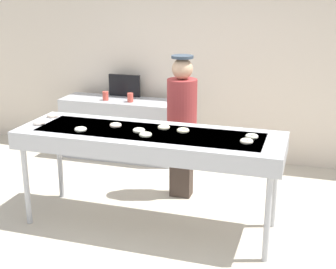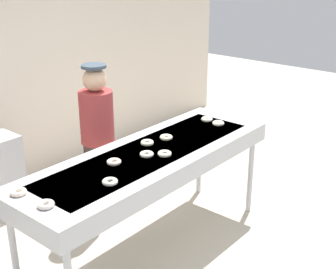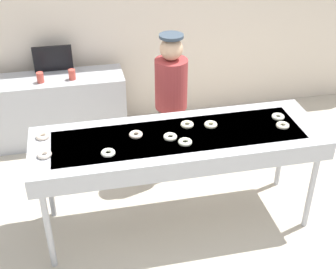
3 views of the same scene
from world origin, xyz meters
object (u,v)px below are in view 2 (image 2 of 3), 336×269
(worker_baker, at_px, (98,134))
(sugar_donut_1, at_px, (165,154))
(fryer_conveyor, at_px, (150,161))
(sugar_donut_3, at_px, (166,137))
(sugar_donut_6, at_px, (18,192))
(sugar_donut_8, at_px, (218,123))
(sugar_donut_9, at_px, (207,119))
(sugar_donut_7, at_px, (46,204))
(sugar_donut_5, at_px, (114,162))
(sugar_donut_0, at_px, (110,182))
(sugar_donut_4, at_px, (147,143))
(sugar_donut_2, at_px, (147,154))

(worker_baker, bearing_deg, sugar_donut_1, 95.45)
(fryer_conveyor, bearing_deg, sugar_donut_3, 14.57)
(sugar_donut_6, height_order, sugar_donut_8, same)
(sugar_donut_9, height_order, worker_baker, worker_baker)
(sugar_donut_3, relative_size, sugar_donut_6, 1.00)
(sugar_donut_8, bearing_deg, fryer_conveyor, 175.86)
(sugar_donut_3, bearing_deg, sugar_donut_7, -173.33)
(sugar_donut_5, relative_size, worker_baker, 0.07)
(fryer_conveyor, relative_size, sugar_donut_9, 21.72)
(sugar_donut_0, relative_size, sugar_donut_4, 1.00)
(sugar_donut_7, distance_m, sugar_donut_8, 2.12)
(fryer_conveyor, distance_m, sugar_donut_9, 0.99)
(sugar_donut_8, relative_size, sugar_donut_9, 1.00)
(sugar_donut_0, xyz_separation_m, sugar_donut_6, (-0.54, 0.39, 0.00))
(sugar_donut_1, distance_m, sugar_donut_9, 0.99)
(fryer_conveyor, distance_m, sugar_donut_4, 0.20)
(sugar_donut_7, bearing_deg, sugar_donut_1, -3.03)
(sugar_donut_6, xyz_separation_m, sugar_donut_8, (2.14, -0.28, 0.00))
(sugar_donut_3, xyz_separation_m, sugar_donut_6, (-1.50, 0.13, 0.00))
(sugar_donut_2, xyz_separation_m, worker_baker, (0.20, 0.84, -0.08))
(sugar_donut_2, relative_size, sugar_donut_4, 1.00)
(sugar_donut_1, distance_m, sugar_donut_6, 1.25)
(fryer_conveyor, xyz_separation_m, sugar_donut_6, (-1.18, 0.21, 0.11))
(fryer_conveyor, height_order, sugar_donut_3, sugar_donut_3)
(sugar_donut_9, bearing_deg, worker_baker, 140.83)
(fryer_conveyor, distance_m, sugar_donut_3, 0.35)
(sugar_donut_4, distance_m, worker_baker, 0.68)
(sugar_donut_6, relative_size, worker_baker, 0.07)
(sugar_donut_1, relative_size, sugar_donut_9, 1.00)
(sugar_donut_1, bearing_deg, sugar_donut_7, 176.97)
(sugar_donut_5, xyz_separation_m, sugar_donut_9, (1.36, 0.03, 0.00))
(sugar_donut_6, distance_m, sugar_donut_7, 0.30)
(fryer_conveyor, relative_size, sugar_donut_5, 21.72)
(sugar_donut_4, bearing_deg, sugar_donut_5, -171.47)
(sugar_donut_9, relative_size, worker_baker, 0.07)
(fryer_conveyor, height_order, sugar_donut_6, sugar_donut_6)
(sugar_donut_7, xyz_separation_m, sugar_donut_9, (2.14, 0.18, 0.00))
(sugar_donut_2, distance_m, sugar_donut_6, 1.12)
(sugar_donut_2, xyz_separation_m, sugar_donut_6, (-1.09, 0.25, 0.00))
(sugar_donut_0, bearing_deg, sugar_donut_1, 2.17)
(sugar_donut_7, bearing_deg, worker_baker, 35.03)
(sugar_donut_6, relative_size, sugar_donut_7, 1.00)
(sugar_donut_0, distance_m, sugar_donut_5, 0.36)
(sugar_donut_8, bearing_deg, sugar_donut_7, -179.45)
(sugar_donut_1, bearing_deg, sugar_donut_9, 14.07)
(sugar_donut_9, bearing_deg, sugar_donut_7, -175.23)
(sugar_donut_6, bearing_deg, fryer_conveyor, -10.05)
(sugar_donut_1, xyz_separation_m, sugar_donut_3, (0.30, 0.24, 0.00))
(sugar_donut_3, bearing_deg, sugar_donut_2, -162.78)
(sugar_donut_6, relative_size, sugar_donut_9, 1.00)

